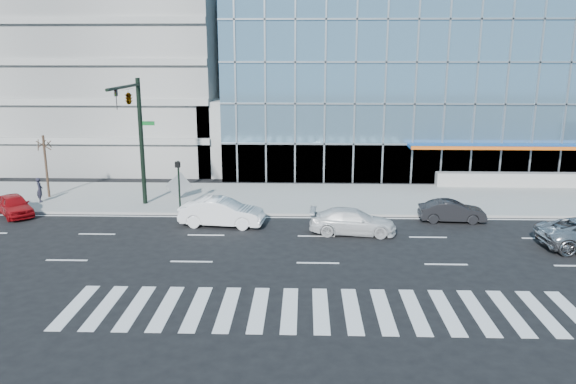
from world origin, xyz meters
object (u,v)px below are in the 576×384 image
(street_tree_near, at_px, (44,144))
(dark_sedan, at_px, (452,211))
(white_sedan, at_px, (222,212))
(red_sedan, at_px, (14,205))
(tilted_panel, at_px, (179,185))
(ped_signal_post, at_px, (179,177))
(white_suv, at_px, (353,221))
(pedestrian, at_px, (40,190))
(traffic_signal, at_px, (133,113))

(street_tree_near, xyz_separation_m, dark_sedan, (25.99, -4.50, -3.15))
(white_sedan, height_order, dark_sedan, white_sedan)
(street_tree_near, height_order, red_sedan, street_tree_near)
(red_sedan, relative_size, tilted_panel, 2.93)
(ped_signal_post, bearing_deg, white_suv, -22.67)
(street_tree_near, distance_m, red_sedan, 5.10)
(ped_signal_post, bearing_deg, pedestrian, 172.70)
(traffic_signal, height_order, tilted_panel, traffic_signal)
(ped_signal_post, relative_size, pedestrian, 1.85)
(ped_signal_post, relative_size, tilted_panel, 2.31)
(dark_sedan, xyz_separation_m, tilted_panel, (-17.00, 4.25, 0.43))
(traffic_signal, distance_m, dark_sedan, 19.84)
(ped_signal_post, xyz_separation_m, street_tree_near, (-9.50, 2.56, 1.64))
(traffic_signal, bearing_deg, tilted_panel, 53.53)
(ped_signal_post, bearing_deg, traffic_signal, -171.48)
(dark_sedan, height_order, tilted_panel, tilted_panel)
(white_sedan, distance_m, dark_sedan, 13.42)
(traffic_signal, relative_size, pedestrian, 4.94)
(traffic_signal, height_order, street_tree_near, traffic_signal)
(red_sedan, xyz_separation_m, pedestrian, (0.37, 2.66, 0.31))
(red_sedan, height_order, tilted_panel, tilted_panel)
(ped_signal_post, distance_m, tilted_panel, 2.60)
(white_sedan, bearing_deg, dark_sedan, -78.35)
(ped_signal_post, bearing_deg, white_sedan, -45.17)
(traffic_signal, height_order, red_sedan, traffic_signal)
(traffic_signal, relative_size, dark_sedan, 2.10)
(street_tree_near, distance_m, dark_sedan, 26.56)
(traffic_signal, xyz_separation_m, street_tree_near, (-7.00, 2.93, -2.39))
(tilted_panel, bearing_deg, traffic_signal, -157.92)
(street_tree_near, relative_size, dark_sedan, 1.11)
(traffic_signal, bearing_deg, white_suv, -17.15)
(ped_signal_post, distance_m, red_sedan, 10.04)
(traffic_signal, distance_m, ped_signal_post, 4.75)
(traffic_signal, xyz_separation_m, white_sedan, (5.62, -2.77, -5.38))
(dark_sedan, bearing_deg, street_tree_near, 82.77)
(red_sedan, bearing_deg, tilted_panel, -19.71)
(street_tree_near, xyz_separation_m, white_suv, (19.99, -6.94, -3.09))
(white_sedan, bearing_deg, pedestrian, 77.42)
(traffic_signal, xyz_separation_m, white_suv, (12.98, -4.01, -5.48))
(dark_sedan, height_order, pedestrian, pedestrian)
(ped_signal_post, xyz_separation_m, tilted_panel, (-0.52, 2.30, -1.08))
(ped_signal_post, distance_m, dark_sedan, 16.67)
(tilted_panel, bearing_deg, dark_sedan, -45.48)
(white_suv, bearing_deg, street_tree_near, 75.56)
(white_suv, height_order, red_sedan, white_suv)
(pedestrian, bearing_deg, red_sedan, 148.52)
(white_sedan, height_order, pedestrian, pedestrian)
(traffic_signal, xyz_separation_m, ped_signal_post, (2.50, 0.37, -4.02))
(white_suv, distance_m, white_sedan, 7.47)
(white_sedan, distance_m, pedestrian, 13.31)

